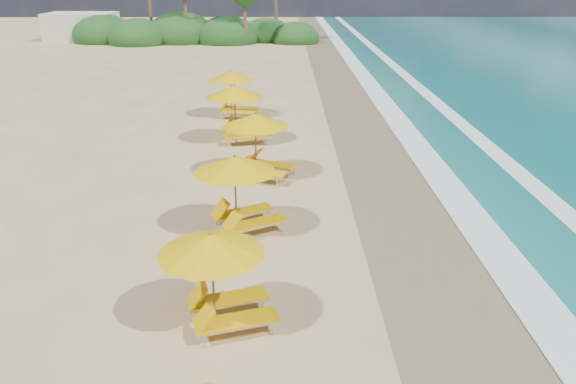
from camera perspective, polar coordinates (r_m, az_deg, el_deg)
ground at (r=15.80m, az=0.00°, el=-4.05°), size 160.00×160.00×0.00m
wet_sand at (r=16.32m, az=14.22°, el=-3.87°), size 4.00×160.00×0.01m
surf_foam at (r=17.18m, az=23.00°, el=-3.59°), size 4.00×160.00×0.01m
station_2 at (r=11.32m, az=-6.92°, el=-8.32°), size 2.77×2.70×2.20m
station_3 at (r=15.39m, az=-4.83°, el=0.41°), size 3.07×3.07×2.31m
station_4 at (r=19.54m, az=-2.88°, el=5.23°), size 3.12×3.10×2.37m
station_5 at (r=23.84m, az=-4.99°, el=8.43°), size 3.03×2.89×2.53m
station_6 at (r=28.28m, az=-5.52°, el=10.35°), size 2.81×2.66×2.39m
treeline at (r=60.83m, az=-10.05°, el=15.88°), size 25.80×8.80×9.74m
beach_building at (r=66.20m, az=-20.47°, el=15.70°), size 7.00×5.00×2.80m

